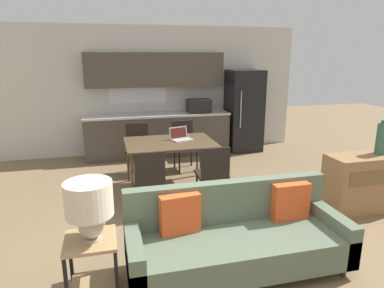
# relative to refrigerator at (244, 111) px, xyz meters

# --- Properties ---
(ground_plane) EXTENTS (20.00, 20.00, 0.00)m
(ground_plane) POSITION_rel_refrigerator_xyz_m (-1.93, -4.25, -0.89)
(ground_plane) COLOR #7F6647
(wall_back) EXTENTS (6.40, 0.07, 2.70)m
(wall_back) POSITION_rel_refrigerator_xyz_m (-1.94, 0.38, 0.46)
(wall_back) COLOR silver
(wall_back) RESTS_ON ground_plane
(kitchen_counter) EXTENTS (3.05, 0.65, 2.15)m
(kitchen_counter) POSITION_rel_refrigerator_xyz_m (-1.91, 0.08, -0.05)
(kitchen_counter) COLOR #4C443D
(kitchen_counter) RESTS_ON ground_plane
(refrigerator) EXTENTS (0.73, 0.70, 1.78)m
(refrigerator) POSITION_rel_refrigerator_xyz_m (0.00, 0.00, 0.00)
(refrigerator) COLOR black
(refrigerator) RESTS_ON ground_plane
(dining_table) EXTENTS (1.40, 1.00, 0.77)m
(dining_table) POSITION_rel_refrigerator_xyz_m (-2.03, -1.86, -0.19)
(dining_table) COLOR brown
(dining_table) RESTS_ON ground_plane
(couch) EXTENTS (2.17, 0.80, 0.84)m
(couch) POSITION_rel_refrigerator_xyz_m (-1.80, -4.15, -0.56)
(couch) COLOR #3D2D1E
(couch) RESTS_ON ground_plane
(side_table) EXTENTS (0.44, 0.44, 0.58)m
(side_table) POSITION_rel_refrigerator_xyz_m (-3.18, -4.27, -0.51)
(side_table) COLOR tan
(side_table) RESTS_ON ground_plane
(table_lamp) EXTENTS (0.40, 0.40, 0.52)m
(table_lamp) POSITION_rel_refrigerator_xyz_m (-3.17, -4.28, 0.02)
(table_lamp) COLOR #B2A893
(table_lamp) RESTS_ON side_table
(credenza) EXTENTS (1.03, 0.46, 0.80)m
(credenza) POSITION_rel_refrigerator_xyz_m (0.38, -3.34, -0.49)
(credenza) COLOR olive
(credenza) RESTS_ON ground_plane
(vase) EXTENTS (0.16, 0.16, 0.47)m
(vase) POSITION_rel_refrigerator_xyz_m (0.63, -3.32, 0.12)
(vase) COLOR #336047
(vase) RESTS_ON credenza
(dining_chair_far_right) EXTENTS (0.45, 0.45, 0.90)m
(dining_chair_far_right) POSITION_rel_refrigerator_xyz_m (-1.59, -0.96, -0.38)
(dining_chair_far_right) COLOR black
(dining_chair_far_right) RESTS_ON ground_plane
(dining_chair_near_left) EXTENTS (0.42, 0.42, 0.90)m
(dining_chair_near_left) POSITION_rel_refrigerator_xyz_m (-2.48, -2.71, -0.38)
(dining_chair_near_left) COLOR black
(dining_chair_near_left) RESTS_ON ground_plane
(dining_chair_near_right) EXTENTS (0.43, 0.43, 0.90)m
(dining_chair_near_right) POSITION_rel_refrigerator_xyz_m (-1.58, -2.72, -0.38)
(dining_chair_near_right) COLOR black
(dining_chair_near_right) RESTS_ON ground_plane
(dining_chair_far_left) EXTENTS (0.46, 0.46, 0.90)m
(dining_chair_far_left) POSITION_rel_refrigerator_xyz_m (-2.47, -0.99, -0.38)
(dining_chair_far_left) COLOR black
(dining_chair_far_left) RESTS_ON ground_plane
(laptop) EXTENTS (0.38, 0.34, 0.20)m
(laptop) POSITION_rel_refrigerator_xyz_m (-1.84, -1.77, -0.07)
(laptop) COLOR #B7BABC
(laptop) RESTS_ON dining_table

